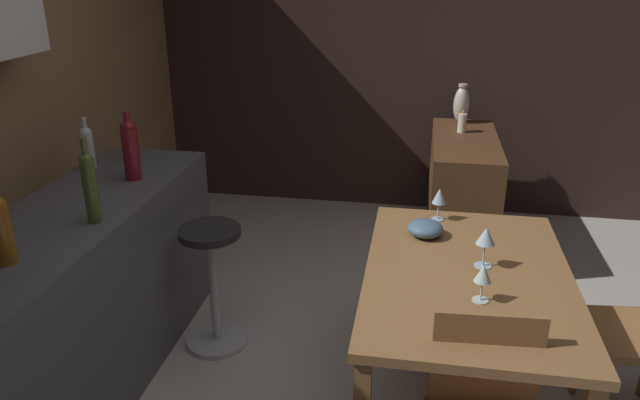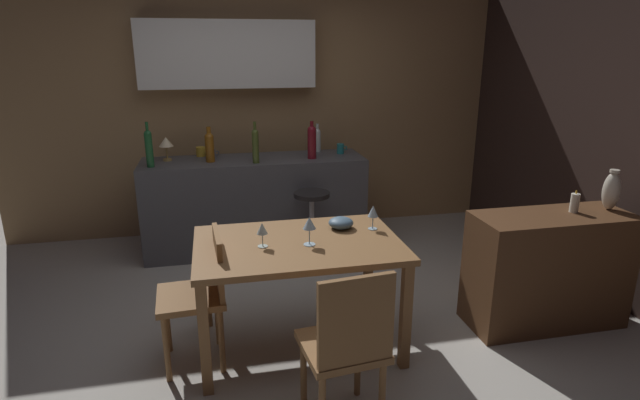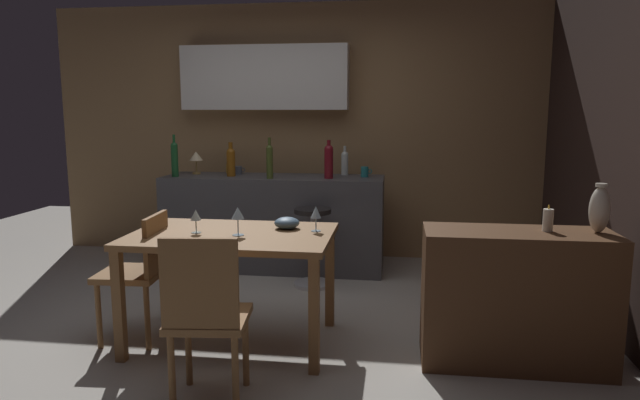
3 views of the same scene
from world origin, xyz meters
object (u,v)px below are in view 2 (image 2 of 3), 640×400
(wine_bottle_olive, at_px, (255,144))
(wine_bottle_green, at_px, (149,147))
(chair_by_doorway, at_px, (347,344))
(cup_mustard, at_px, (201,152))
(chair_near_window, at_px, (201,291))
(cup_teal, at_px, (341,149))
(sideboard_cabinet, at_px, (547,270))
(vase_ceramic_ivory, at_px, (611,191))
(wine_bottle_ruby, at_px, (312,141))
(wine_glass_center, at_px, (373,212))
(wine_glass_left, at_px, (309,224))
(wine_bottle_amber, at_px, (210,146))
(wine_glass_right, at_px, (262,229))
(bar_stool, at_px, (312,226))
(pillar_candle_tall, at_px, (575,203))
(cup_slate, at_px, (212,153))
(dining_table, at_px, (298,255))
(wine_bottle_clear, at_px, (317,139))
(fruit_bowl, at_px, (341,223))
(counter_lamp, at_px, (166,143))

(wine_bottle_olive, relative_size, wine_bottle_green, 0.95)
(chair_by_doorway, xyz_separation_m, cup_mustard, (-0.71, 2.83, 0.44))
(chair_near_window, relative_size, cup_teal, 8.12)
(sideboard_cabinet, bearing_deg, vase_ceramic_ivory, 3.27)
(wine_bottle_ruby, bearing_deg, wine_glass_center, -86.05)
(wine_bottle_green, bearing_deg, cup_mustard, 41.13)
(wine_glass_left, xyz_separation_m, wine_bottle_amber, (-0.58, 1.80, 0.17))
(wine_glass_left, distance_m, wine_glass_right, 0.29)
(bar_stool, height_order, wine_bottle_amber, wine_bottle_amber)
(chair_by_doorway, distance_m, wine_bottle_olive, 2.50)
(wine_glass_left, xyz_separation_m, pillar_candle_tall, (1.87, 0.01, 0.01))
(cup_teal, xyz_separation_m, cup_slate, (-1.26, 0.08, -0.01))
(sideboard_cabinet, height_order, wine_bottle_amber, wine_bottle_amber)
(wine_bottle_amber, bearing_deg, bar_stool, -28.86)
(sideboard_cabinet, distance_m, wine_bottle_amber, 2.99)
(dining_table, relative_size, chair_near_window, 1.52)
(wine_bottle_clear, xyz_separation_m, cup_slate, (-1.05, -0.07, -0.09))
(wine_glass_center, height_order, wine_bottle_green, wine_bottle_green)
(wine_glass_center, height_order, fruit_bowl, wine_glass_center)
(wine_glass_center, xyz_separation_m, cup_slate, (-1.04, 1.81, 0.08))
(chair_by_doorway, height_order, wine_glass_right, chair_by_doorway)
(chair_by_doorway, bearing_deg, wine_bottle_olive, 95.15)
(wine_glass_center, xyz_separation_m, pillar_candle_tall, (1.40, -0.17, 0.02))
(wine_glass_right, bearing_deg, wine_glass_left, -6.13)
(wine_bottle_green, distance_m, cup_slate, 0.62)
(fruit_bowl, bearing_deg, pillar_candle_tall, -8.31)
(dining_table, relative_size, wine_bottle_olive, 3.42)
(wine_bottle_ruby, height_order, cup_slate, wine_bottle_ruby)
(dining_table, distance_m, sideboard_cabinet, 1.79)
(counter_lamp, bearing_deg, fruit_bowl, -53.54)
(chair_by_doorway, xyz_separation_m, vase_ceramic_ivory, (2.11, 0.77, 0.46))
(cup_teal, bearing_deg, wine_glass_right, -117.37)
(dining_table, height_order, wine_glass_center, wine_glass_center)
(counter_lamp, xyz_separation_m, vase_ceramic_ivory, (3.13, -1.92, -0.11))
(pillar_candle_tall, bearing_deg, wine_glass_right, 179.51)
(bar_stool, distance_m, vase_ceramic_ivory, 2.37)
(wine_bottle_clear, xyz_separation_m, wine_bottle_olive, (-0.66, -0.39, 0.04))
(bar_stool, distance_m, counter_lamp, 1.56)
(fruit_bowl, bearing_deg, cup_mustard, 117.13)
(cup_mustard, bearing_deg, wine_bottle_amber, -72.42)
(fruit_bowl, height_order, cup_slate, cup_slate)
(wine_bottle_green, bearing_deg, wine_glass_center, -43.86)
(wine_glass_center, height_order, counter_lamp, counter_lamp)
(wine_glass_center, bearing_deg, wine_bottle_olive, 113.56)
(chair_near_window, bearing_deg, wine_bottle_clear, 60.42)
(counter_lamp, height_order, vase_ceramic_ivory, counter_lamp)
(wine_glass_right, distance_m, pillar_candle_tall, 2.16)
(wine_glass_right, height_order, fruit_bowl, wine_glass_right)
(wine_glass_right, bearing_deg, wine_bottle_ruby, 69.26)
(chair_near_window, distance_m, pillar_candle_tall, 2.58)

